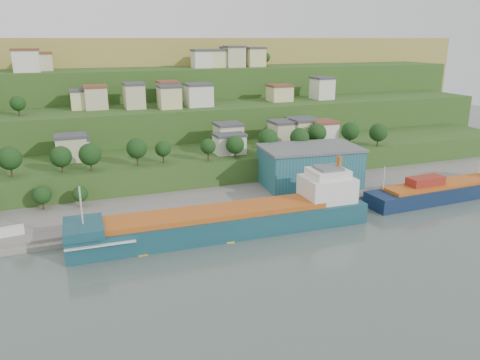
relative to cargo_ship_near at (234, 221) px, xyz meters
name	(u,v)px	position (x,y,z in m)	size (l,w,h in m)	color
ground	(249,243)	(1.15, -7.58, -3.14)	(500.00, 500.00, 0.00)	#47574F
quay	(275,198)	(21.15, 20.42, -3.14)	(220.00, 26.00, 4.00)	slate
pebble_beach	(8,241)	(-53.85, 14.42, -3.14)	(40.00, 18.00, 2.40)	slate
hillside	(139,126)	(1.18, 161.09, -3.05)	(360.00, 211.25, 96.00)	#284719
cargo_ship_near	(234,221)	(0.00, 0.00, 0.00)	(76.74, 13.84, 19.66)	#133A48
cargo_ship_far	(454,190)	(74.00, 1.64, -0.67)	(57.89, 11.69, 15.64)	#0C1D37
warehouse	(310,166)	(34.63, 23.42, 5.29)	(32.61, 21.77, 12.80)	#215564
caravan	(11,233)	(-52.82, 13.29, -0.56)	(5.91, 2.46, 2.76)	silver
dinghy	(60,233)	(-41.75, 11.30, -1.58)	(3.59, 1.35, 0.72)	silver
kayak_orange	(145,254)	(-23.82, -5.33, -2.92)	(2.98, 0.77, 0.74)	#FBA116
kayak_yellow	(227,242)	(-3.81, -5.71, -2.89)	(3.48, 1.38, 0.86)	yellow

